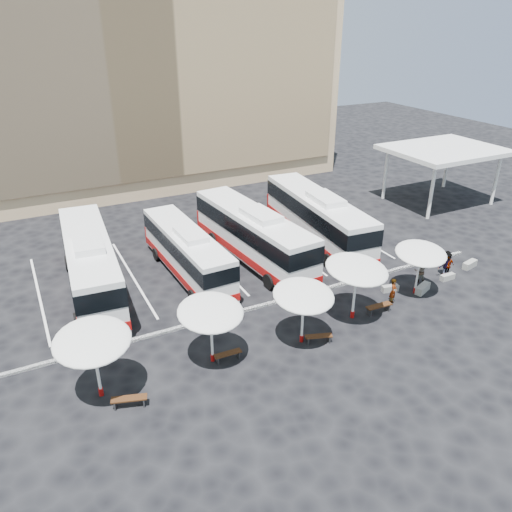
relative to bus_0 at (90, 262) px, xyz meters
name	(u,v)px	position (x,y,z in m)	size (l,w,h in m)	color
ground	(264,311)	(8.69, -7.19, -2.09)	(120.00, 120.00, 0.00)	black
sandstone_building	(118,54)	(8.69, 24.68, 10.54)	(42.00, 18.25, 29.60)	tan
service_canopy	(444,151)	(32.69, 2.81, 2.78)	(10.00, 8.00, 5.20)	white
curb_divider	(260,306)	(8.69, -6.69, -2.01)	(34.00, 0.25, 0.15)	black
bay_lines	(213,259)	(8.69, 0.81, -2.08)	(24.15, 12.00, 0.01)	white
bus_0	(90,262)	(0.00, 0.00, 0.00)	(3.71, 13.04, 4.09)	white
bus_1	(187,251)	(6.22, -0.65, -0.27)	(2.91, 11.29, 3.56)	white
bus_2	(253,233)	(11.27, -0.57, 0.00)	(3.80, 13.06, 4.09)	white
bus_3	(317,217)	(17.14, 0.02, 0.05)	(3.87, 13.34, 4.18)	white
sunshade_0	(92,341)	(-1.61, -10.31, 1.01)	(3.86, 3.90, 3.65)	white
sunshade_1	(211,312)	(4.09, -10.26, 0.87)	(3.50, 3.54, 3.48)	white
sunshade_2	(304,296)	(9.11, -10.89, 0.83)	(3.31, 3.36, 3.43)	white
sunshade_3	(357,269)	(13.07, -10.19, 1.13)	(4.68, 4.71, 3.78)	white
sunshade_4	(421,254)	(18.45, -9.65, 0.73)	(4.19, 4.22, 3.32)	white
wood_bench_0	(129,400)	(-0.59, -11.66, -1.71)	(1.68, 0.90, 0.50)	black
wood_bench_1	(228,355)	(4.82, -10.58, -1.74)	(1.48, 0.44, 0.45)	black
wood_bench_2	(319,337)	(9.88, -11.40, -1.74)	(1.54, 0.87, 0.46)	black
wood_bench_3	(379,307)	(14.80, -10.46, -1.69)	(1.69, 0.52, 0.51)	black
conc_bench_0	(390,288)	(17.15, -8.76, -1.88)	(1.11, 0.37, 0.42)	gray
conc_bench_1	(423,288)	(18.96, -9.79, -1.84)	(1.34, 0.45, 0.50)	gray
conc_bench_2	(447,277)	(21.67, -9.29, -1.89)	(1.07, 0.36, 0.40)	gray
conc_bench_3	(470,264)	(24.44, -8.68, -1.85)	(1.29, 0.43, 0.48)	gray
passenger_0	(393,291)	(16.25, -10.01, -1.23)	(0.62, 0.41, 1.71)	black
passenger_1	(421,271)	(19.71, -8.70, -1.25)	(0.82, 0.64, 1.68)	black
passenger_2	(448,266)	(22.04, -8.85, -1.31)	(0.91, 0.38, 1.56)	black
passenger_3	(445,263)	(21.93, -8.70, -1.17)	(1.18, 0.68, 1.83)	black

